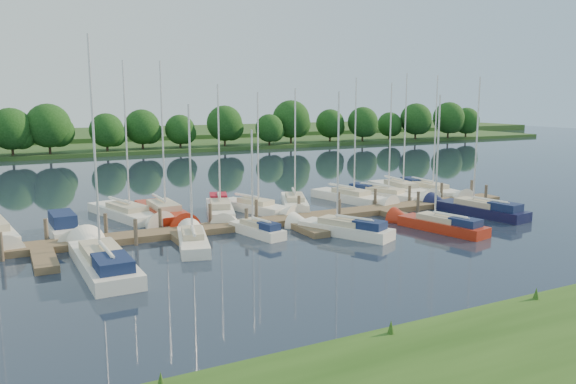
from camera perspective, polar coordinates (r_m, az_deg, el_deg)
name	(u,v)px	position (r m, az deg, el deg)	size (l,w,h in m)	color
ground	(349,250)	(33.06, 6.20, -5.84)	(260.00, 260.00, 0.00)	#171F2F
dock	(291,222)	(39.12, 0.28, -3.06)	(40.00, 6.00, 0.40)	brown
mooring_pilings	(283,213)	(40.01, -0.47, -2.18)	(38.24, 2.84, 2.00)	#473D33
far_shore	(112,146)	(103.38, -17.46, 4.46)	(180.00, 30.00, 0.60)	#244319
distant_hill	(90,135)	(127.99, -19.44, 5.44)	(220.00, 40.00, 1.40)	#335625
treeline	(121,128)	(90.28, -16.56, 6.27)	(146.78, 9.72, 8.31)	#38281C
motorboat	(64,230)	(38.76, -21.83, -3.61)	(1.99, 6.12, 1.86)	white
sailboat_n_2	(129,215)	(42.79, -15.89, -2.23)	(4.27, 9.41, 11.76)	white
sailboat_n_3	(164,214)	(42.19, -12.44, -2.24)	(2.40, 9.23, 11.73)	#9F210E
sailboat_n_4	(220,211)	(42.30, -6.93, -1.97)	(3.77, 7.85, 10.15)	white
sailboat_n_5	(256,208)	(43.49, -3.23, -1.68)	(3.91, 7.39, 9.53)	white
sailboat_n_6	(295,204)	(45.13, 0.69, -1.26)	(4.32, 7.57, 9.84)	white
sailboat_n_7	(352,199)	(47.94, 6.50, -0.67)	(3.58, 8.54, 10.76)	white
sailboat_n_8	(384,196)	(49.57, 9.77, -0.36)	(4.49, 8.05, 10.34)	white
sailboat_n_9	(401,191)	(52.61, 11.44, 0.11)	(2.75, 8.94, 11.30)	white
sailboat_n_10	(430,191)	(53.00, 14.21, 0.13)	(2.33, 8.76, 11.07)	white
sailboat_s_0	(102,263)	(30.78, -18.33, -6.82)	(2.50, 9.72, 12.30)	white
sailboat_s_1	(193,241)	(34.09, -9.67, -4.98)	(2.96, 6.83, 8.73)	white
sailboat_s_2	(256,230)	(36.31, -3.30, -3.88)	(2.22, 5.44, 7.07)	white
sailboat_s_3	(342,230)	(36.47, 5.54, -3.84)	(4.43, 7.18, 9.51)	white
sailboat_s_4	(439,226)	(38.76, 15.13, -3.34)	(3.02, 7.32, 9.31)	#9F210E
sailboat_s_5	(478,210)	(44.76, 18.72, -1.79)	(3.11, 8.45, 10.68)	#101235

